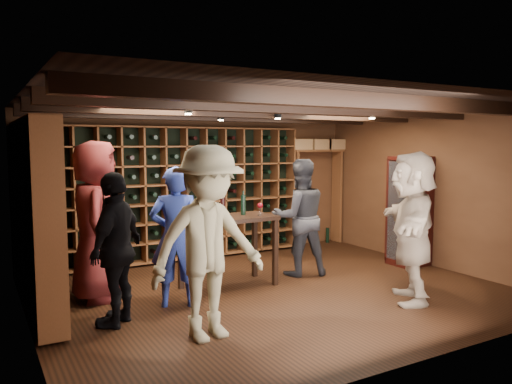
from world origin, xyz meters
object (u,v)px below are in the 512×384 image
man_grey_suit (300,217)px  guest_red_floral (96,221)px  guest_woman_black (117,249)px  tasting_table (228,226)px  man_blue_shirt (176,237)px  guest_beige (412,227)px  guest_khaki (208,243)px  display_cabinet (409,213)px

man_grey_suit → guest_red_floral: 2.94m
man_grey_suit → guest_woman_black: size_ratio=1.04×
man_grey_suit → guest_red_floral: size_ratio=0.87×
tasting_table → man_blue_shirt: bearing=-158.5°
man_grey_suit → guest_beige: guest_beige is taller
man_grey_suit → guest_woman_black: 3.02m
guest_beige → tasting_table: guest_beige is taller
man_blue_shirt → guest_khaki: guest_khaki is taller
man_blue_shirt → man_grey_suit: man_grey_suit is taller
man_grey_suit → guest_khaki: size_ratio=0.89×
guest_khaki → guest_beige: guest_khaki is taller
guest_khaki → tasting_table: guest_khaki is taller
display_cabinet → guest_red_floral: (-4.84, 0.63, 0.15)m
man_blue_shirt → guest_khaki: 1.14m
man_blue_shirt → man_grey_suit: size_ratio=0.97×
display_cabinet → guest_beige: bearing=-135.7°
man_grey_suit → tasting_table: (-1.23, -0.06, -0.02)m
display_cabinet → guest_khaki: (-4.14, -1.23, 0.13)m
guest_woman_black → display_cabinet: bearing=136.4°
guest_red_floral → man_blue_shirt: bearing=-118.6°
tasting_table → guest_beige: bearing=-47.0°
display_cabinet → guest_khaki: bearing=-163.4°
guest_woman_black → guest_khaki: 1.12m
man_grey_suit → tasting_table: bearing=19.3°
guest_woman_black → man_grey_suit: bearing=146.2°
man_grey_suit → guest_beige: size_ratio=0.93×
guest_beige → tasting_table: 2.42m
man_blue_shirt → tasting_table: 1.00m
man_blue_shirt → man_grey_suit: (2.15, 0.47, 0.02)m
display_cabinet → tasting_table: size_ratio=1.31×
man_blue_shirt → tasting_table: man_blue_shirt is taller
display_cabinet → guest_khaki: 4.32m
man_grey_suit → guest_khaki: (-2.22, -1.60, 0.11)m
guest_red_floral → display_cabinet: bearing=-83.0°
man_blue_shirt → guest_beige: guest_beige is taller
guest_red_floral → tasting_table: guest_red_floral is taller
display_cabinet → man_blue_shirt: 4.06m
guest_khaki → tasting_table: size_ratio=1.48×
display_cabinet → man_blue_shirt: size_ratio=1.02×
man_grey_suit → guest_beige: (0.50, -1.75, 0.07)m
display_cabinet → guest_woman_black: (-4.84, -0.38, -0.01)m
guest_red_floral → guest_khaki: guest_red_floral is taller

